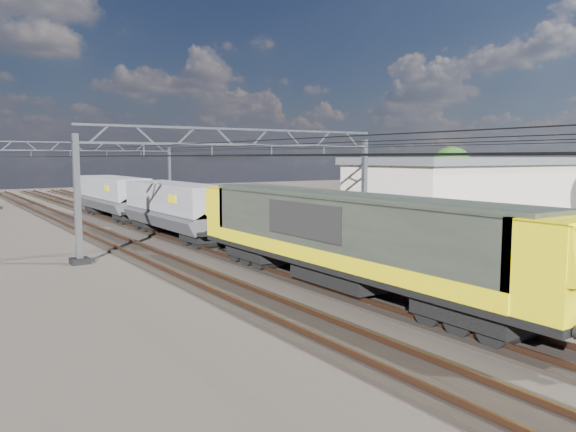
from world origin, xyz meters
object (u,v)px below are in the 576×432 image
hopper_wagon_mid (114,194)px  industrial_shed (462,189)px  catenary_gantry_far (89,171)px  tree_far (455,169)px  catenary_gantry_mid (243,183)px  hopper_wagon_lead (176,205)px  locomotive (344,235)px

hopper_wagon_mid → industrial_shed: (24.00, -17.86, 0.49)m
catenary_gantry_far → hopper_wagon_mid: catenary_gantry_far is taller
tree_far → industrial_shed: bearing=-136.9°
catenary_gantry_mid → hopper_wagon_mid: 20.03m
hopper_wagon_lead → hopper_wagon_mid: (0.00, 14.20, 0.00)m
hopper_wagon_lead → tree_far: bearing=7.3°
locomotive → catenary_gantry_mid: bearing=80.6°
locomotive → hopper_wagon_lead: size_ratio=1.62×
hopper_wagon_mid → locomotive: bearing=-90.0°
catenary_gantry_far → tree_far: catenary_gantry_far is taller
hopper_wagon_mid → catenary_gantry_far: bearing=82.9°
catenary_gantry_far → locomotive: size_ratio=0.94×
catenary_gantry_far → hopper_wagon_mid: 16.35m
locomotive → industrial_shed: 27.80m
catenary_gantry_mid → industrial_shed: 22.12m
locomotive → hopper_wagon_mid: bearing=90.0°
locomotive → hopper_wagon_mid: (-0.00, 31.90, -0.09)m
catenary_gantry_mid → catenary_gantry_far: size_ratio=1.00×
industrial_shed → tree_far: (8.32, 7.79, 1.42)m
tree_far → hopper_wagon_lead: bearing=-172.7°
hopper_wagon_lead → industrial_shed: 24.28m
catenary_gantry_mid → catenary_gantry_far: (0.00, 36.00, 0.00)m
industrial_shed → tree_far: tree_far is taller
locomotive → tree_far: (32.32, 21.82, 1.82)m
hopper_wagon_mid → industrial_shed: industrial_shed is taller
locomotive → tree_far: bearing=34.0°
locomotive → hopper_wagon_mid: size_ratio=1.62×
catenary_gantry_mid → hopper_wagon_lead: (-2.00, 5.66, -1.67)m
catenary_gantry_far → industrial_shed: (22.00, -34.00, -1.18)m
hopper_wagon_mid → industrial_shed: bearing=-36.7°
catenary_gantry_far → tree_far: size_ratio=3.05×
catenary_gantry_far → hopper_wagon_lead: catenary_gantry_far is taller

